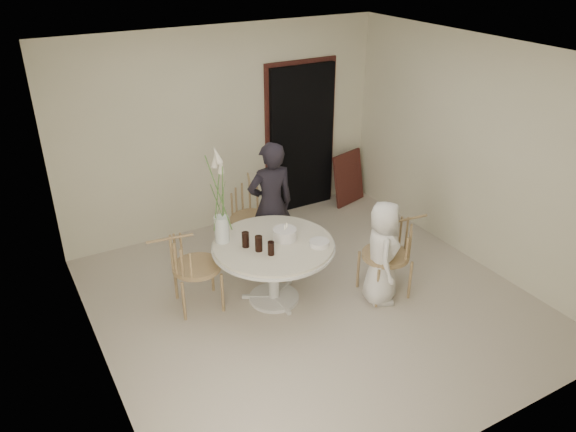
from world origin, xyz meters
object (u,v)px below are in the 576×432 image
chair_left (184,261)px  boy (382,253)px  chair_right (396,245)px  birthday_cake (285,234)px  flower_vase (221,209)px  girl (271,205)px  table (273,252)px  chair_far (251,208)px

chair_left → boy: bearing=-107.6°
chair_right → birthday_cake: size_ratio=3.58×
chair_right → flower_vase: flower_vase is taller
chair_left → girl: 1.32m
table → flower_vase: size_ratio=1.21×
flower_vase → table: bearing=-33.4°
chair_right → birthday_cake: bearing=-108.3°
girl → boy: (0.68, -1.29, -0.19)m
table → boy: boy is taller
birthday_cake → flower_vase: 0.75m
girl → chair_left: bearing=22.2°
table → boy: 1.18m
table → girl: girl is taller
chair_right → boy: size_ratio=0.76×
chair_right → chair_left: bearing=-104.8°
chair_far → boy: 1.85m
table → chair_far: (0.27, 1.12, -0.01)m
chair_left → girl: (1.24, 0.39, 0.20)m
table → flower_vase: flower_vase is taller
chair_left → flower_vase: bearing=-86.5°
table → chair_right: size_ratio=1.45×
chair_far → chair_right: (1.00, -1.62, -0.01)m
chair_far → girl: 0.45m
chair_far → chair_left: size_ratio=1.02×
chair_far → table: bearing=-81.9°
flower_vase → chair_right: bearing=-25.0°
chair_far → chair_left: bearing=-124.2°
chair_left → girl: size_ratio=0.58×
chair_far → boy: boy is taller
table → chair_far: chair_far is taller
table → chair_left: 0.95m
birthday_cake → flower_vase: size_ratio=0.23×
boy → flower_vase: flower_vase is taller
chair_left → birthday_cake: bearing=-99.7°
table → flower_vase: 0.74m
flower_vase → chair_far: bearing=48.0°
table → chair_left: (-0.89, 0.33, -0.02)m
chair_right → flower_vase: bearing=-108.7°
table → boy: (1.03, -0.57, -0.02)m
chair_far → flower_vase: (-0.73, -0.81, 0.51)m
table → flower_vase: bearing=146.6°
chair_far → birthday_cake: bearing=-74.7°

